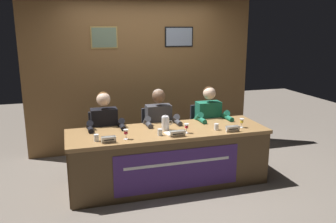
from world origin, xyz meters
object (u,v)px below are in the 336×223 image
Objects in this scene: chair_right at (205,135)px; juice_glass_right at (242,121)px; juice_glass_center at (187,127)px; water_pitcher_central at (165,123)px; juice_glass_left at (126,132)px; nameplate_center at (178,133)px; chair_center at (157,139)px; panelist_center at (160,125)px; panelist_left at (105,129)px; water_cup_left at (96,138)px; water_cup_right at (216,127)px; conference_table at (170,150)px; chair_left at (104,144)px; nameplate_left at (109,140)px; panelist_right at (210,121)px; nameplate_right at (233,129)px; document_stack_center at (173,133)px; water_cup_center at (160,133)px.

juice_glass_right is (0.20, -0.79, 0.41)m from chair_right.
water_pitcher_central is at bearing 138.35° from juice_glass_center.
nameplate_center is (0.64, -0.08, -0.05)m from juice_glass_left.
chair_center is 1.33m from juice_glass_right.
panelist_center reaches higher than nameplate_center.
panelist_left is at bearing 151.13° from water_pitcher_central.
water_cup_left and water_cup_right have the same top height.
chair_center is 0.99m from nameplate_center.
chair_center is 7.24× the size of juice_glass_center.
conference_table is 1.06m from chair_left.
panelist_right is at bearing 24.03° from nameplate_left.
nameplate_right is at bearing -89.82° from chair_right.
document_stack_center is (0.05, -0.17, -0.09)m from water_pitcher_central.
water_cup_left is at bearing -179.76° from juice_glass_center.
document_stack_center is at bearing -44.13° from chair_left.
water_cup_left is 1.85m from panelist_right.
nameplate_left is 0.19× the size of chair_right.
nameplate_center is at bearing -77.40° from water_pitcher_central.
panelist_center is at bearing -165.72° from chair_right.
chair_center is 10.56× the size of water_cup_center.
panelist_center is 6.15× the size of nameplate_center.
panelist_right is 9.88× the size of juice_glass_right.
chair_center is 0.90m from water_cup_center.
panelist_left is at bearing 105.63° from juice_glass_left.
panelist_left reaches higher than document_stack_center.
document_stack_center is (0.02, -0.58, 0.05)m from panelist_center.
chair_center is 0.34m from panelist_center.
nameplate_center is 1.24m from chair_right.
nameplate_right is at bearing -10.94° from juice_glass_center.
panelist_center is (-0.00, 0.51, 0.20)m from conference_table.
water_cup_left is at bearing -154.90° from chair_right.
panelist_right is at bearing 109.24° from juice_glass_right.
chair_right is at bearing 36.68° from water_pitcher_central.
water_cup_center is at bearing -178.62° from water_cup_right.
water_cup_left is 0.07× the size of panelist_right.
nameplate_left is 1.01m from juice_glass_center.
water_cup_left is 0.69× the size of juice_glass_right.
water_cup_center is at bearing -44.86° from panelist_left.
panelist_right reaches higher than water_cup_left.
chair_right reaches higher than nameplate_center.
water_cup_center is at bearing -179.74° from juice_glass_center.
panelist_left is 5.25× the size of document_stack_center.
panelist_center is (0.82, 0.71, -0.08)m from nameplate_left.
conference_table is 2.16× the size of panelist_right.
panelist_right is at bearing 32.77° from water_cup_center.
water_pitcher_central is (0.75, -0.61, 0.42)m from chair_left.
water_cup_right is at bearing -7.45° from conference_table.
water_cup_left is at bearing -173.90° from conference_table.
conference_table is at bearing 164.82° from nameplate_right.
juice_glass_center is at bearing 2.22° from juice_glass_left.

